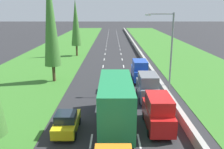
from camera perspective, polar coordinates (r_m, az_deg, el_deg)
The scene contains 14 objects.
ground_plane at distance 61.22m, azimuth 0.48°, elevation 6.41°, with size 300.00×300.00×0.00m, color #28282B.
grass_verge_left at distance 62.46m, azimuth -11.28°, elevation 6.32°, with size 14.00×140.00×0.04m, color #387528.
grass_verge_right at distance 62.93m, azimuth 13.74°, elevation 6.24°, with size 14.00×140.00×0.04m, color #387528.
median_barrier at distance 61.44m, azimuth 5.84°, elevation 6.77°, with size 0.44×120.00×0.85m, color #9E9B93.
lane_markings at distance 61.22m, azimuth 0.48°, elevation 6.42°, with size 3.64×116.00×0.01m.
red_van_right_lane at distance 19.51m, azimuth 11.19°, elevation -8.83°, with size 1.96×4.90×2.82m.
grey_van_right_lane at distance 25.56m, azimuth 8.69°, elevation -2.90°, with size 1.96×4.90×2.82m.
green_box_truck_centre_lane at distance 19.06m, azimuth 1.11°, elevation -6.55°, with size 2.46×9.40×4.18m.
yellow_hatchback_left_lane at distance 19.15m, azimuth -10.54°, elevation -11.13°, with size 1.74×3.90×1.72m.
blue_van_right_lane at distance 32.24m, azimuth 6.88°, elevation 0.94°, with size 1.96×4.90×2.82m.
teal_sedan_centre_lane at distance 28.26m, azimuth 0.83°, elevation -2.22°, with size 1.82×4.50×1.64m.
poplar_tree_second at distance 31.71m, azimuth -14.27°, elevation 13.09°, with size 2.17×2.17×14.62m.
poplar_tree_third at distance 49.97m, azimuth -8.39°, elevation 12.15°, with size 2.09×2.09×11.51m.
street_light_mast at distance 27.66m, azimuth 13.64°, elevation 6.38°, with size 3.20×0.28×9.00m.
Camera 1 is at (-0.23, -0.52, 9.21)m, focal length 38.26 mm.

